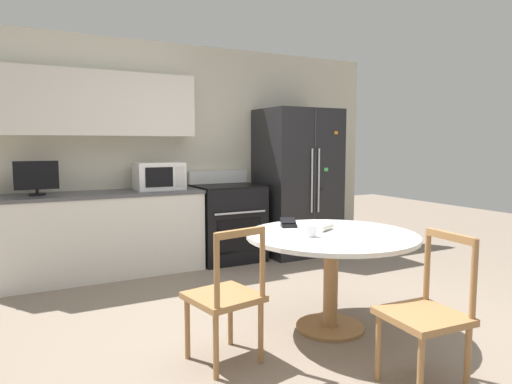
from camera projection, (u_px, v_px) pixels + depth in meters
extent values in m
plane|color=gray|center=(309.00, 332.00, 3.44)|extent=(14.00, 14.00, 0.00)
cube|color=beige|center=(188.00, 153.00, 5.63)|extent=(5.20, 0.10, 2.60)
cube|color=silver|center=(94.00, 104.00, 4.86)|extent=(2.15, 0.34, 0.68)
cube|color=silver|center=(101.00, 236.00, 4.88)|extent=(2.15, 0.62, 0.86)
cube|color=#4C4C51|center=(99.00, 194.00, 4.83)|extent=(2.17, 0.64, 0.03)
cube|color=black|center=(297.00, 182.00, 5.88)|extent=(0.94, 0.77, 1.85)
cube|color=#333333|center=(315.00, 184.00, 5.54)|extent=(0.01, 0.01, 1.78)
cylinder|color=silver|center=(312.00, 181.00, 5.50)|extent=(0.02, 0.02, 0.78)
cylinder|color=silver|center=(319.00, 180.00, 5.54)|extent=(0.02, 0.02, 0.78)
cube|color=#3FB259|center=(326.00, 169.00, 5.59)|extent=(0.06, 0.01, 0.04)
cube|color=orange|center=(336.00, 133.00, 5.61)|extent=(0.05, 0.01, 0.04)
cube|color=black|center=(321.00, 189.00, 5.58)|extent=(0.05, 0.01, 0.04)
cube|color=black|center=(315.00, 149.00, 5.49)|extent=(0.07, 0.02, 0.05)
cube|color=black|center=(228.00, 223.00, 5.54)|extent=(0.78, 0.64, 0.90)
cube|color=black|center=(240.00, 235.00, 5.27)|extent=(0.56, 0.01, 0.40)
cylinder|color=silver|center=(241.00, 213.00, 5.22)|extent=(0.64, 0.02, 0.02)
cube|color=black|center=(228.00, 186.00, 5.49)|extent=(0.78, 0.64, 0.02)
cube|color=white|center=(218.00, 177.00, 5.74)|extent=(0.78, 0.06, 0.16)
cube|color=white|center=(159.00, 176.00, 5.14)|extent=(0.53, 0.36, 0.31)
cube|color=black|center=(159.00, 177.00, 4.96)|extent=(0.31, 0.01, 0.22)
cube|color=silver|center=(180.00, 176.00, 5.07)|extent=(0.11, 0.01, 0.22)
cylinder|color=black|center=(37.00, 194.00, 4.58)|extent=(0.16, 0.16, 0.02)
cylinder|color=black|center=(37.00, 191.00, 4.57)|extent=(0.03, 0.03, 0.04)
cube|color=black|center=(36.00, 175.00, 4.56)|extent=(0.41, 0.05, 0.29)
cylinder|color=white|center=(332.00, 236.00, 3.43)|extent=(1.29, 1.29, 0.03)
cylinder|color=#9E7042|center=(331.00, 282.00, 3.47)|extent=(0.11, 0.11, 0.69)
cylinder|color=#9E7042|center=(330.00, 327.00, 3.51)|extent=(0.52, 0.52, 0.03)
cube|color=#9E7042|center=(223.00, 297.00, 2.95)|extent=(0.49, 0.49, 0.04)
cylinder|color=#9E7042|center=(187.00, 328.00, 3.00)|extent=(0.04, 0.04, 0.41)
cylinder|color=#9E7042|center=(230.00, 316.00, 3.21)|extent=(0.04, 0.04, 0.41)
cylinder|color=#9E7042|center=(216.00, 347.00, 2.73)|extent=(0.04, 0.04, 0.41)
cylinder|color=#9E7042|center=(261.00, 332.00, 2.94)|extent=(0.04, 0.04, 0.41)
cylinder|color=#9E7042|center=(217.00, 271.00, 2.67)|extent=(0.04, 0.04, 0.45)
cylinder|color=#9E7042|center=(262.00, 262.00, 2.88)|extent=(0.04, 0.04, 0.45)
cube|color=#9E7042|center=(240.00, 233.00, 2.75)|extent=(0.35, 0.10, 0.04)
cube|color=#9E7042|center=(423.00, 316.00, 2.62)|extent=(0.45, 0.45, 0.04)
cylinder|color=#9E7042|center=(420.00, 373.00, 2.42)|extent=(0.04, 0.04, 0.41)
cylinder|color=#9E7042|center=(378.00, 347.00, 2.73)|extent=(0.04, 0.04, 0.41)
cylinder|color=#9E7042|center=(468.00, 361.00, 2.56)|extent=(0.04, 0.04, 0.41)
cylinder|color=#9E7042|center=(422.00, 337.00, 2.87)|extent=(0.04, 0.04, 0.41)
cylinder|color=#9E7042|center=(474.00, 279.00, 2.51)|extent=(0.04, 0.04, 0.45)
cylinder|color=#9E7042|center=(427.00, 264.00, 2.83)|extent=(0.04, 0.04, 0.45)
cube|color=#9E7042|center=(451.00, 236.00, 2.65)|extent=(0.06, 0.35, 0.04)
cylinder|color=silver|center=(310.00, 231.00, 3.31)|extent=(0.09, 0.09, 0.08)
cylinder|color=red|center=(310.00, 234.00, 3.31)|extent=(0.08, 0.08, 0.04)
cylinder|color=silver|center=(326.00, 227.00, 3.54)|extent=(0.19, 0.13, 0.05)
cube|color=black|center=(289.00, 225.00, 3.69)|extent=(0.15, 0.13, 0.03)
cube|color=black|center=(288.00, 222.00, 3.72)|extent=(0.15, 0.14, 0.06)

